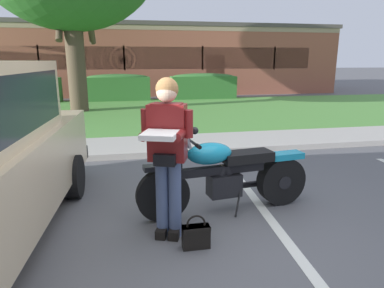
{
  "coord_description": "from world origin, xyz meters",
  "views": [
    {
      "loc": [
        -0.71,
        -3.11,
        1.87
      ],
      "look_at": [
        0.09,
        0.92,
        0.85
      ],
      "focal_mm": 31.85,
      "sensor_mm": 36.0,
      "label": 1
    }
  ],
  "objects_px": {
    "rider_person": "(167,147)",
    "brick_building": "(124,60)",
    "hedge_center_left": "(118,87)",
    "hedge_center_right": "(203,86)",
    "motorcycle": "(231,174)",
    "hedge_left": "(25,88)",
    "handbag": "(196,235)"
  },
  "relations": [
    {
      "from": "handbag",
      "to": "hedge_center_right",
      "type": "distance_m",
      "value": 13.33
    },
    {
      "from": "hedge_center_left",
      "to": "hedge_center_right",
      "type": "xyz_separation_m",
      "value": [
        3.98,
        0.0,
        -0.0
      ]
    },
    {
      "from": "hedge_center_left",
      "to": "brick_building",
      "type": "xyz_separation_m",
      "value": [
        0.34,
        6.18,
        1.22
      ]
    },
    {
      "from": "rider_person",
      "to": "handbag",
      "type": "relative_size",
      "value": 4.74
    },
    {
      "from": "rider_person",
      "to": "brick_building",
      "type": "height_order",
      "value": "brick_building"
    },
    {
      "from": "motorcycle",
      "to": "hedge_left",
      "type": "bearing_deg",
      "value": 114.32
    },
    {
      "from": "motorcycle",
      "to": "handbag",
      "type": "height_order",
      "value": "motorcycle"
    },
    {
      "from": "hedge_left",
      "to": "hedge_center_left",
      "type": "xyz_separation_m",
      "value": [
        3.98,
        0.0,
        0.0
      ]
    },
    {
      "from": "hedge_left",
      "to": "brick_building",
      "type": "height_order",
      "value": "brick_building"
    },
    {
      "from": "motorcycle",
      "to": "rider_person",
      "type": "distance_m",
      "value": 1.12
    },
    {
      "from": "hedge_center_right",
      "to": "brick_building",
      "type": "distance_m",
      "value": 7.28
    },
    {
      "from": "hedge_center_right",
      "to": "hedge_left",
      "type": "bearing_deg",
      "value": -180.0
    },
    {
      "from": "motorcycle",
      "to": "handbag",
      "type": "relative_size",
      "value": 6.22
    },
    {
      "from": "hedge_left",
      "to": "hedge_center_right",
      "type": "xyz_separation_m",
      "value": [
        7.96,
        0.0,
        0.0
      ]
    },
    {
      "from": "hedge_center_right",
      "to": "brick_building",
      "type": "height_order",
      "value": "brick_building"
    },
    {
      "from": "hedge_center_left",
      "to": "hedge_center_right",
      "type": "distance_m",
      "value": 3.98
    },
    {
      "from": "motorcycle",
      "to": "hedge_center_left",
      "type": "distance_m",
      "value": 12.28
    },
    {
      "from": "motorcycle",
      "to": "hedge_left",
      "type": "relative_size",
      "value": 0.75
    },
    {
      "from": "rider_person",
      "to": "brick_building",
      "type": "bearing_deg",
      "value": 91.0
    },
    {
      "from": "hedge_center_right",
      "to": "rider_person",
      "type": "bearing_deg",
      "value": -104.65
    },
    {
      "from": "brick_building",
      "to": "hedge_center_right",
      "type": "bearing_deg",
      "value": -59.5
    },
    {
      "from": "motorcycle",
      "to": "rider_person",
      "type": "relative_size",
      "value": 1.31
    },
    {
      "from": "motorcycle",
      "to": "hedge_center_left",
      "type": "height_order",
      "value": "motorcycle"
    },
    {
      "from": "handbag",
      "to": "brick_building",
      "type": "height_order",
      "value": "brick_building"
    },
    {
      "from": "rider_person",
      "to": "hedge_center_right",
      "type": "bearing_deg",
      "value": 75.35
    },
    {
      "from": "rider_person",
      "to": "handbag",
      "type": "xyz_separation_m",
      "value": [
        0.24,
        -0.29,
        -0.86
      ]
    },
    {
      "from": "motorcycle",
      "to": "handbag",
      "type": "distance_m",
      "value": 1.06
    },
    {
      "from": "rider_person",
      "to": "hedge_center_left",
      "type": "height_order",
      "value": "rider_person"
    },
    {
      "from": "hedge_left",
      "to": "motorcycle",
      "type": "bearing_deg",
      "value": -65.68
    },
    {
      "from": "handbag",
      "to": "brick_building",
      "type": "relative_size",
      "value": 0.02
    },
    {
      "from": "hedge_left",
      "to": "hedge_center_right",
      "type": "height_order",
      "value": "same"
    },
    {
      "from": "hedge_center_right",
      "to": "brick_building",
      "type": "bearing_deg",
      "value": 120.5
    }
  ]
}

